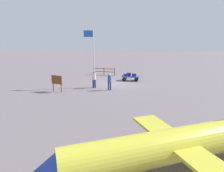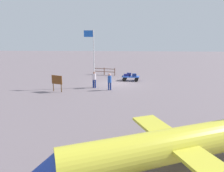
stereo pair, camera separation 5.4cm
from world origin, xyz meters
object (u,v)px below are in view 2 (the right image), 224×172
object	(u,v)px
flagpole	(93,53)
suitcase_maroon	(126,75)
luggage_cart	(130,77)
suitcase_tan	(129,74)
worker_trailing	(94,78)
airplane_near	(169,146)
signboard	(57,81)
worker_lead	(110,80)
suitcase_dark	(134,75)

from	to	relation	value
flagpole	suitcase_maroon	bearing A→B (deg)	-133.91
luggage_cart	suitcase_maroon	bearing A→B (deg)	2.11
suitcase_tan	worker_trailing	world-z (taller)	worker_trailing
suitcase_maroon	airplane_near	world-z (taller)	airplane_near
suitcase_maroon	signboard	distance (m)	8.63
worker_trailing	airplane_near	xyz separation A→B (m)	(-4.83, 13.24, 0.09)
airplane_near	luggage_cart	bearing A→B (deg)	-86.40
worker_lead	airplane_near	xyz separation A→B (m)	(-3.19, 12.44, 0.10)
luggage_cart	suitcase_tan	xyz separation A→B (m)	(0.17, -0.24, 0.32)
worker_lead	flagpole	world-z (taller)	flagpole
flagpole	signboard	xyz separation A→B (m)	(3.11, 2.08, -2.43)
suitcase_dark	airplane_near	world-z (taller)	airplane_near
suitcase_tan	flagpole	bearing A→B (deg)	45.58
signboard	suitcase_dark	bearing A→B (deg)	-143.55
suitcase_maroon	worker_lead	bearing A→B (deg)	70.86
luggage_cart	signboard	distance (m)	9.03
luggage_cart	suitcase_tan	world-z (taller)	suitcase_tan
luggage_cart	worker_lead	world-z (taller)	worker_lead
worker_lead	worker_trailing	size ratio (longest dim) A/B	0.99
suitcase_dark	airplane_near	bearing A→B (deg)	92.15
suitcase_maroon	signboard	bearing A→B (deg)	40.76
luggage_cart	worker_trailing	distance (m)	5.44
suitcase_maroon	suitcase_dark	size ratio (longest dim) A/B	1.28
suitcase_dark	worker_trailing	xyz separation A→B (m)	(4.19, 3.76, 0.28)
worker_trailing	signboard	bearing A→B (deg)	28.11
worker_trailing	flagpole	xyz separation A→B (m)	(0.16, -0.33, 2.47)
suitcase_tan	airplane_near	world-z (taller)	airplane_near
luggage_cart	suitcase_tan	bearing A→B (deg)	-54.89
luggage_cart	worker_lead	distance (m)	5.19
luggage_cart	worker_lead	bearing A→B (deg)	65.80
suitcase_tan	worker_trailing	distance (m)	5.48
worker_lead	flagpole	bearing A→B (deg)	-32.32
worker_lead	flagpole	distance (m)	3.27
suitcase_tan	airplane_near	distance (m)	17.43
suitcase_tan	suitcase_maroon	bearing A→B (deg)	39.43
suitcase_dark	signboard	xyz separation A→B (m)	(7.46, 5.51, 0.33)
suitcase_tan	suitcase_dark	xyz separation A→B (m)	(-0.61, 0.38, -0.02)
airplane_near	flagpole	size ratio (longest dim) A/B	1.59
luggage_cart	flagpole	world-z (taller)	flagpole
suitcase_maroon	airplane_near	distance (m)	17.20
suitcase_maroon	worker_trailing	world-z (taller)	worker_trailing
suitcase_maroon	flagpole	world-z (taller)	flagpole
suitcase_maroon	suitcase_dark	xyz separation A→B (m)	(-0.93, 0.12, 0.03)
airplane_near	suitcase_tan	bearing A→B (deg)	-85.89
suitcase_tan	suitcase_maroon	size ratio (longest dim) A/B	0.86
suitcase_maroon	signboard	xyz separation A→B (m)	(6.53, 5.63, 0.35)
suitcase_dark	flagpole	size ratio (longest dim) A/B	0.09
suitcase_tan	suitcase_dark	size ratio (longest dim) A/B	1.10
suitcase_maroon	airplane_near	bearing A→B (deg)	95.23
luggage_cart	airplane_near	size ratio (longest dim) A/B	0.23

